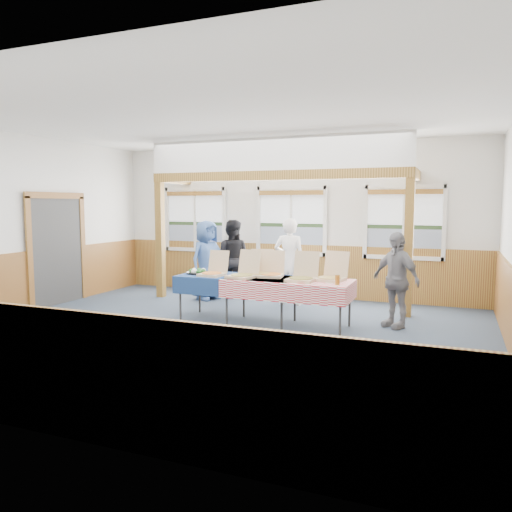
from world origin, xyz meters
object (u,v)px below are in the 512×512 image
Objects in this scene: woman_black at (232,259)px; person_grey at (396,280)px; table_right at (288,283)px; table_left at (237,279)px; woman_white at (290,262)px; man_blue at (207,260)px.

woman_black is 3.73m from person_grey.
table_right is 1.35× the size of woman_black.
table_left is at bearing 107.18° from woman_black.
woman_black is (-1.36, 0.29, -0.03)m from woman_white.
table_left is 1.27× the size of woman_white.
man_blue reaches higher than table_right.
woman_white is 1.76m from man_blue.
table_left is 0.98× the size of table_right.
man_blue is (-1.36, 1.50, 0.11)m from table_left.
man_blue reaches higher than table_left.
table_left is 2.03m from man_blue.
table_right is at bearing 124.16° from woman_black.
table_left is 2.12m from woman_black.
person_grey reaches higher than table_left.
table_right is 2.70m from woman_black.
woman_black is at bearing -26.23° from man_blue.
woman_black reaches higher than table_right.
person_grey is (2.11, -1.06, -0.08)m from woman_white.
table_right is 1.44× the size of person_grey.
woman_black reaches higher than person_grey.
woman_white is 1.04× the size of woman_black.
man_blue is at bearing 148.71° from table_left.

